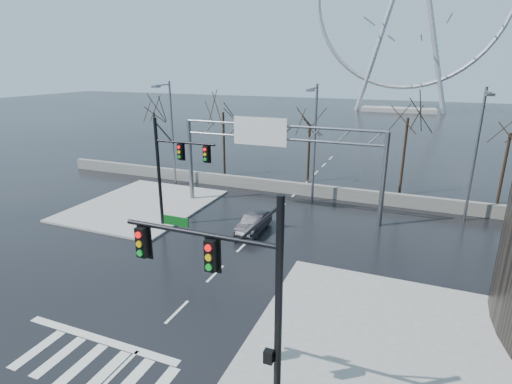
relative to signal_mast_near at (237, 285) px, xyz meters
The scene contains 16 objects.
ground 8.15m from the signal_mast_near, 141.85° to the left, with size 260.00×260.00×0.00m, color black.
sidewalk_right_ext 9.12m from the signal_mast_near, 51.18° to the left, with size 12.00×10.00×0.15m, color gray.
sidewalk_far 23.25m from the signal_mast_near, 135.18° to the left, with size 10.00×12.00×0.15m, color gray.
barrier_wall 24.96m from the signal_mast_near, 102.07° to the left, with size 52.00×0.50×1.10m, color slate.
signal_mast_near is the anchor object (origin of this frame).
signal_mast_far 17.03m from the signal_mast_near, 130.26° to the left, with size 4.72×0.41×8.00m.
sign_gantry 19.79m from the signal_mast_near, 106.19° to the left, with size 16.36×0.40×7.60m.
streetlight_left 28.07m from the signal_mast_near, 127.67° to the left, with size 0.50×2.55×10.00m.
streetlight_mid 22.44m from the signal_mast_near, 98.05° to the left, with size 0.50×2.55×10.00m.
streetlight_right 23.92m from the signal_mast_near, 68.25° to the left, with size 0.50×2.55×10.00m.
tree_far_left 36.36m from the signal_mast_near, 129.53° to the left, with size 3.50×3.50×7.00m.
tree_left 30.98m from the signal_mast_near, 117.18° to the left, with size 3.75×3.75×7.50m.
tree_center 29.00m from the signal_mast_near, 100.21° to the left, with size 3.25×3.25×6.50m.
tree_right 27.84m from the signal_mast_near, 82.02° to the left, with size 3.90×3.90×7.80m.
tree_far_right 30.45m from the signal_mast_near, 67.07° to the left, with size 3.40×3.40×6.80m.
car 16.03m from the signal_mast_near, 110.38° to the left, with size 1.41×4.05×1.33m, color black.
Camera 1 is at (9.80, -14.04, 11.48)m, focal length 28.00 mm.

